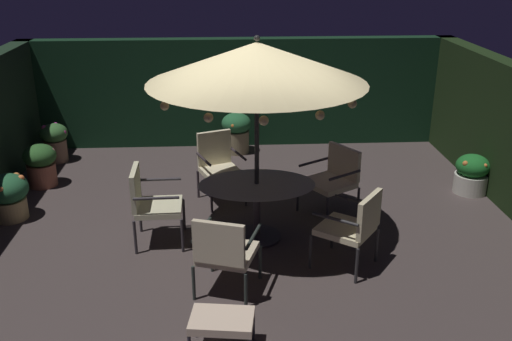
{
  "coord_description": "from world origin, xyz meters",
  "views": [
    {
      "loc": [
        -0.27,
        -6.61,
        3.47
      ],
      "look_at": [
        0.11,
        -0.01,
        0.85
      ],
      "focal_mm": 39.87,
      "sensor_mm": 36.0,
      "label": 1
    }
  ],
  "objects_px": {
    "potted_plant_left_near": "(236,131)",
    "patio_chair_south": "(334,176)",
    "ottoman_footrest": "(222,322)",
    "potted_plant_back_left": "(8,195)",
    "patio_dining_table": "(257,197)",
    "potted_plant_right_near": "(55,141)",
    "patio_umbrella": "(257,63)",
    "patio_chair_southeast": "(354,224)",
    "potted_plant_right_far": "(41,164)",
    "potted_plant_left_far": "(472,174)",
    "patio_chair_east": "(224,250)",
    "patio_chair_north": "(219,163)",
    "patio_chair_northeast": "(150,200)"
  },
  "relations": [
    {
      "from": "potted_plant_left_near",
      "to": "patio_chair_south",
      "type": "bearing_deg",
      "value": -63.37
    },
    {
      "from": "ottoman_footrest",
      "to": "potted_plant_back_left",
      "type": "distance_m",
      "value": 4.08
    },
    {
      "from": "patio_dining_table",
      "to": "potted_plant_right_near",
      "type": "distance_m",
      "value": 4.43
    },
    {
      "from": "patio_chair_south",
      "to": "potted_plant_right_near",
      "type": "relative_size",
      "value": 1.38
    },
    {
      "from": "patio_dining_table",
      "to": "potted_plant_back_left",
      "type": "bearing_deg",
      "value": 167.5
    },
    {
      "from": "patio_umbrella",
      "to": "patio_chair_southeast",
      "type": "xyz_separation_m",
      "value": [
        1.05,
        -0.78,
        -1.68
      ]
    },
    {
      "from": "patio_dining_table",
      "to": "potted_plant_right_far",
      "type": "distance_m",
      "value": 3.73
    },
    {
      "from": "potted_plant_left_far",
      "to": "patio_chair_south",
      "type": "bearing_deg",
      "value": -165.91
    },
    {
      "from": "patio_umbrella",
      "to": "potted_plant_left_far",
      "type": "xyz_separation_m",
      "value": [
        3.29,
        1.25,
        -1.93
      ]
    },
    {
      "from": "patio_umbrella",
      "to": "patio_chair_south",
      "type": "height_order",
      "value": "patio_umbrella"
    },
    {
      "from": "patio_chair_east",
      "to": "potted_plant_left_near",
      "type": "xyz_separation_m",
      "value": [
        0.23,
        4.49,
        -0.14
      ]
    },
    {
      "from": "patio_chair_south",
      "to": "potted_plant_back_left",
      "type": "bearing_deg",
      "value": 179.54
    },
    {
      "from": "patio_chair_north",
      "to": "ottoman_footrest",
      "type": "relative_size",
      "value": 1.61
    },
    {
      "from": "patio_chair_southeast",
      "to": "potted_plant_right_far",
      "type": "distance_m",
      "value": 5.03
    },
    {
      "from": "patio_dining_table",
      "to": "patio_chair_north",
      "type": "relative_size",
      "value": 1.46
    },
    {
      "from": "patio_chair_southeast",
      "to": "potted_plant_right_near",
      "type": "height_order",
      "value": "patio_chair_southeast"
    },
    {
      "from": "potted_plant_back_left",
      "to": "potted_plant_right_near",
      "type": "relative_size",
      "value": 0.95
    },
    {
      "from": "patio_chair_east",
      "to": "ottoman_footrest",
      "type": "xyz_separation_m",
      "value": [
        -0.03,
        -0.92,
        -0.21
      ]
    },
    {
      "from": "patio_chair_northeast",
      "to": "potted_plant_right_near",
      "type": "bearing_deg",
      "value": 123.45
    },
    {
      "from": "ottoman_footrest",
      "to": "patio_chair_east",
      "type": "bearing_deg",
      "value": 88.05
    },
    {
      "from": "patio_chair_east",
      "to": "potted_plant_left_far",
      "type": "relative_size",
      "value": 1.56
    },
    {
      "from": "patio_chair_southeast",
      "to": "potted_plant_left_far",
      "type": "bearing_deg",
      "value": 42.11
    },
    {
      "from": "patio_chair_northeast",
      "to": "patio_chair_south",
      "type": "distance_m",
      "value": 2.52
    },
    {
      "from": "ottoman_footrest",
      "to": "potted_plant_right_far",
      "type": "height_order",
      "value": "potted_plant_right_far"
    },
    {
      "from": "ottoman_footrest",
      "to": "potted_plant_back_left",
      "type": "relative_size",
      "value": 0.97
    },
    {
      "from": "patio_chair_north",
      "to": "patio_chair_south",
      "type": "relative_size",
      "value": 1.08
    },
    {
      "from": "potted_plant_right_far",
      "to": "potted_plant_left_far",
      "type": "bearing_deg",
      "value": -5.55
    },
    {
      "from": "patio_chair_south",
      "to": "potted_plant_left_far",
      "type": "distance_m",
      "value": 2.27
    },
    {
      "from": "patio_chair_east",
      "to": "potted_plant_left_near",
      "type": "distance_m",
      "value": 4.5
    },
    {
      "from": "patio_chair_northeast",
      "to": "potted_plant_left_near",
      "type": "bearing_deg",
      "value": 70.96
    },
    {
      "from": "patio_dining_table",
      "to": "patio_chair_south",
      "type": "bearing_deg",
      "value": 32.38
    },
    {
      "from": "patio_dining_table",
      "to": "potted_plant_right_far",
      "type": "height_order",
      "value": "patio_dining_table"
    },
    {
      "from": "potted_plant_left_near",
      "to": "potted_plant_left_far",
      "type": "relative_size",
      "value": 1.21
    },
    {
      "from": "patio_chair_northeast",
      "to": "potted_plant_right_near",
      "type": "distance_m",
      "value": 3.59
    },
    {
      "from": "patio_dining_table",
      "to": "patio_chair_northeast",
      "type": "xyz_separation_m",
      "value": [
        -1.31,
        -0.04,
        0.01
      ]
    },
    {
      "from": "patio_chair_north",
      "to": "potted_plant_left_far",
      "type": "bearing_deg",
      "value": 0.42
    },
    {
      "from": "potted_plant_left_near",
      "to": "patio_chair_east",
      "type": "bearing_deg",
      "value": -92.98
    },
    {
      "from": "potted_plant_right_far",
      "to": "potted_plant_back_left",
      "type": "bearing_deg",
      "value": -95.12
    },
    {
      "from": "patio_umbrella",
      "to": "patio_chair_south",
      "type": "distance_m",
      "value": 2.14
    },
    {
      "from": "patio_chair_east",
      "to": "patio_chair_southeast",
      "type": "distance_m",
      "value": 1.53
    },
    {
      "from": "patio_chair_north",
      "to": "patio_chair_northeast",
      "type": "xyz_separation_m",
      "value": [
        -0.83,
        -1.26,
        0.01
      ]
    },
    {
      "from": "potted_plant_left_far",
      "to": "patio_umbrella",
      "type": "bearing_deg",
      "value": -159.23
    },
    {
      "from": "patio_chair_north",
      "to": "potted_plant_left_near",
      "type": "distance_m",
      "value": 2.06
    },
    {
      "from": "potted_plant_right_far",
      "to": "potted_plant_back_left",
      "type": "distance_m",
      "value": 1.15
    },
    {
      "from": "potted_plant_left_near",
      "to": "potted_plant_left_far",
      "type": "xyz_separation_m",
      "value": [
        3.47,
        -2.0,
        -0.09
      ]
    },
    {
      "from": "patio_chair_south",
      "to": "potted_plant_right_near",
      "type": "height_order",
      "value": "patio_chair_south"
    },
    {
      "from": "patio_chair_northeast",
      "to": "potted_plant_right_far",
      "type": "relative_size",
      "value": 1.48
    },
    {
      "from": "patio_chair_south",
      "to": "potted_plant_left_near",
      "type": "relative_size",
      "value": 1.27
    },
    {
      "from": "potted_plant_right_near",
      "to": "patio_chair_north",
      "type": "bearing_deg",
      "value": -31.72
    },
    {
      "from": "patio_chair_southeast",
      "to": "potted_plant_right_near",
      "type": "distance_m",
      "value": 5.73
    }
  ]
}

